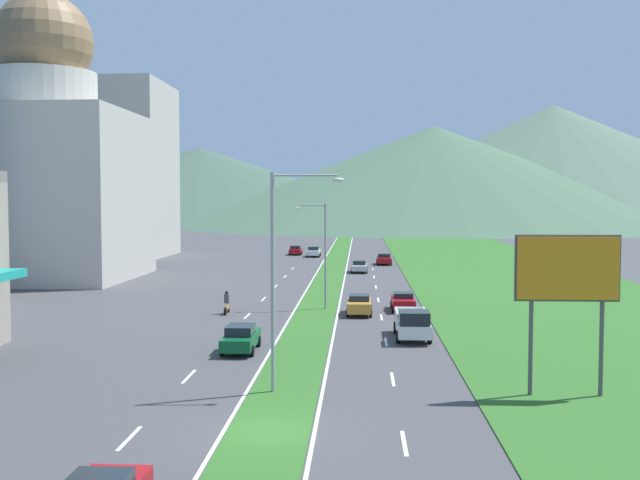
{
  "coord_description": "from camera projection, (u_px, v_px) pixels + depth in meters",
  "views": [
    {
      "loc": [
        3.46,
        -27.42,
        8.91
      ],
      "look_at": [
        -0.21,
        39.91,
        5.13
      ],
      "focal_mm": 41.26,
      "sensor_mm": 36.0,
      "label": 1
    }
  ],
  "objects": [
    {
      "name": "midrise_colored",
      "position": [
        112.0,
        170.0,
        113.59
      ],
      "size": [
        17.01,
        17.01,
        26.68
      ],
      "primitive_type": "cube",
      "color": "#B7B2A8",
      "rests_on": "ground_plane"
    },
    {
      "name": "hill_far_left",
      "position": [
        200.0,
        184.0,
        305.63
      ],
      "size": [
        184.9,
        184.9,
        30.19
      ],
      "primitive_type": "cone",
      "color": "#3D5647",
      "rests_on": "ground_plane"
    },
    {
      "name": "billboard_roadside",
      "position": [
        568.0,
        276.0,
        32.78
      ],
      "size": [
        4.67,
        0.28,
        7.32
      ],
      "color": "#4C4C51",
      "rests_on": "ground_plane"
    },
    {
      "name": "car_8",
      "position": [
        241.0,
        338.0,
        42.92
      ],
      "size": [
        1.92,
        4.52,
        1.56
      ],
      "rotation": [
        0.0,
        0.0,
        1.57
      ],
      "color": "#0C5128",
      "rests_on": "ground_plane"
    },
    {
      "name": "car_7",
      "position": [
        403.0,
        301.0,
        58.64
      ],
      "size": [
        1.9,
        4.09,
        1.44
      ],
      "rotation": [
        0.0,
        0.0,
        -1.57
      ],
      "color": "maroon",
      "rests_on": "ground_plane"
    },
    {
      "name": "car_3",
      "position": [
        359.0,
        266.0,
        89.14
      ],
      "size": [
        1.96,
        4.32,
        1.43
      ],
      "rotation": [
        0.0,
        0.0,
        -1.57
      ],
      "color": "#B2B2B7",
      "rests_on": "ground_plane"
    },
    {
      "name": "lane_dash_right_4",
      "position": [
        386.0,
        342.0,
        45.8
      ],
      "size": [
        0.16,
        2.8,
        0.01
      ],
      "primitive_type": "cube",
      "color": "silver",
      "rests_on": "ground_plane"
    },
    {
      "name": "lane_dash_left_6",
      "position": [
        263.0,
        299.0,
        65.34
      ],
      "size": [
        0.16,
        2.8,
        0.01
      ],
      "primitive_type": "cube",
      "color": "silver",
      "rests_on": "ground_plane"
    },
    {
      "name": "lane_dash_left_5",
      "position": [
        247.0,
        316.0,
        55.85
      ],
      "size": [
        0.16,
        2.8,
        0.01
      ],
      "primitive_type": "cube",
      "color": "silver",
      "rests_on": "ground_plane"
    },
    {
      "name": "car_4",
      "position": [
        384.0,
        259.0,
        99.72
      ],
      "size": [
        2.03,
        4.34,
        1.49
      ],
      "rotation": [
        0.0,
        0.0,
        -1.57
      ],
      "color": "maroon",
      "rests_on": "ground_plane"
    },
    {
      "name": "pickup_truck_0",
      "position": [
        412.0,
        324.0,
        46.57
      ],
      "size": [
        2.18,
        5.4,
        2.0
      ],
      "rotation": [
        0.0,
        0.0,
        -1.57
      ],
      "color": "silver",
      "rests_on": "ground_plane"
    },
    {
      "name": "car_2",
      "position": [
        359.0,
        304.0,
        56.56
      ],
      "size": [
        1.95,
        4.14,
        1.52
      ],
      "rotation": [
        0.0,
        0.0,
        -1.57
      ],
      "color": "#C6842D",
      "rests_on": "ground_plane"
    },
    {
      "name": "grass_verge_right",
      "position": [
        505.0,
        274.0,
        86.72
      ],
      "size": [
        24.0,
        240.0,
        0.06
      ],
      "primitive_type": "cube",
      "color": "#2D6023",
      "rests_on": "ground_plane"
    },
    {
      "name": "edge_line_median_right",
      "position": [
        345.0,
        273.0,
        87.74
      ],
      "size": [
        0.16,
        240.0,
        0.01
      ],
      "primitive_type": "cube",
      "color": "silver",
      "rests_on": "ground_plane"
    },
    {
      "name": "lane_dash_left_7",
      "position": [
        276.0,
        286.0,
        74.84
      ],
      "size": [
        0.16,
        2.8,
        0.01
      ],
      "primitive_type": "cube",
      "color": "silver",
      "rests_on": "ground_plane"
    },
    {
      "name": "lane_dash_right_6",
      "position": [
        378.0,
        300.0,
        64.79
      ],
      "size": [
        0.16,
        2.8,
        0.01
      ],
      "primitive_type": "cube",
      "color": "silver",
      "rests_on": "ground_plane"
    },
    {
      "name": "lane_dash_left_8",
      "position": [
        285.0,
        276.0,
        84.34
      ],
      "size": [
        0.16,
        2.8,
        0.01
      ],
      "primitive_type": "cube",
      "color": "silver",
      "rests_on": "ground_plane"
    },
    {
      "name": "edge_line_median_left",
      "position": [
        316.0,
        273.0,
        87.93
      ],
      "size": [
        0.16,
        240.0,
        0.01
      ],
      "primitive_type": "cube",
      "color": "silver",
      "rests_on": "ground_plane"
    },
    {
      "name": "hill_far_center",
      "position": [
        434.0,
        176.0,
        247.74
      ],
      "size": [
        172.79,
        172.79,
        33.35
      ],
      "primitive_type": "cone",
      "color": "#47664C",
      "rests_on": "ground_plane"
    },
    {
      "name": "lane_dash_right_3",
      "position": [
        393.0,
        379.0,
        36.3
      ],
      "size": [
        0.16,
        2.8,
        0.01
      ],
      "primitive_type": "cube",
      "color": "silver",
      "rests_on": "ground_plane"
    },
    {
      "name": "street_lamp_near",
      "position": [
        280.0,
        267.0,
        33.46
      ],
      "size": [
        3.34,
        0.43,
        10.13
      ],
      "color": "#99999E",
      "rests_on": "ground_plane"
    },
    {
      "name": "lane_dash_left_2",
      "position": [
        129.0,
        438.0,
        27.35
      ],
      "size": [
        0.16,
        2.8,
        0.01
      ],
      "primitive_type": "cube",
      "color": "silver",
      "rests_on": "ground_plane"
    },
    {
      "name": "car_6",
      "position": [
        296.0,
        250.0,
        117.12
      ],
      "size": [
        1.96,
        4.21,
        1.48
      ],
      "rotation": [
        0.0,
        0.0,
        1.57
      ],
      "color": "maroon",
      "rests_on": "ground_plane"
    },
    {
      "name": "grass_median",
      "position": [
        331.0,
        273.0,
        87.84
      ],
      "size": [
        3.2,
        240.0,
        0.06
      ],
      "primitive_type": "cube",
      "color": "#2D6023",
      "rests_on": "ground_plane"
    },
    {
      "name": "lane_dash_right_7",
      "position": [
        376.0,
        287.0,
        74.29
      ],
      "size": [
        0.16,
        2.8,
        0.01
      ],
      "primitive_type": "cube",
      "color": "silver",
      "rests_on": "ground_plane"
    },
    {
      "name": "lane_dash_left_9",
      "position": [
        293.0,
        269.0,
        93.84
      ],
      "size": [
        0.16,
        2.8,
        0.01
      ],
      "primitive_type": "cube",
      "color": "silver",
      "rests_on": "ground_plane"
    },
    {
      "name": "lane_dash_right_5",
      "position": [
        381.0,
        317.0,
        55.29
      ],
      "size": [
        0.16,
        2.8,
        0.01
      ],
      "primitive_type": "cube",
      "color": "silver",
      "rests_on": "ground_plane"
    },
    {
      "name": "hill_far_right",
      "position": [
        553.0,
        164.0,
        275.27
      ],
      "size": [
        189.51,
        189.51,
        44.02
      ],
      "primitive_type": "cone",
      "color": "#516B56",
      "rests_on": "ground_plane"
    },
    {
      "name": "lane_dash_left_3",
      "position": [
        189.0,
        376.0,
        36.85
      ],
      "size": [
        0.16,
        2.8,
        0.01
      ],
      "primitive_type": "cube",
      "color": "silver",
      "rests_on": "ground_plane"
    },
    {
      "name": "lane_dash_right_9",
      "position": [
        373.0,
        269.0,
        93.29
      ],
      "size": [
        0.16,
        2.8,
        0.01
      ],
      "primitive_type": "cube",
      "color": "silver",
      "rests_on": "ground_plane"
    },
    {
      "name": "ground_plane",
      "position": [
        269.0,
        433.0,
        28.02
      ],
      "size": [
        600.0,
        600.0,
        0.0
      ],
      "primitive_type": "plane",
      "color": "#424244"
    },
    {
      "name": "lane_dash_right_2",
      "position": [
        404.0,
        443.0,
        26.8
      ],
      "size": [
        0.16,
        2.8,
        0.01
      ],
      "primitive_type": "cube",
      "color": "silver",
      "rests_on": "ground_plane"
    },
    {
      "name": "lane_dash_right_8",
      "position": [
        374.0,
        277.0,
        83.79
      ],
      "size": [
        0.16,
        2.8,
        0.01
      ],
      "primitive_type": "cube",
      "color": "silver",
      "rests_on": "ground_plane"
    },
    {
      "name": "motorcycle_rider",
      "position": [
        227.0,
        304.0,
        56.93
      ],
      "size": [
        0.36,
        2.0,
        1.8
      ],
      "rotation": [
        0.0,
        0.0,
        1.57
      ],
      "color": "black",
      "rests_on": "ground_plane"
    },
    {
      "name": "street_lamp_mid",
      "position": [
        322.0,
        249.0,
        59.05
      ],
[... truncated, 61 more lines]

